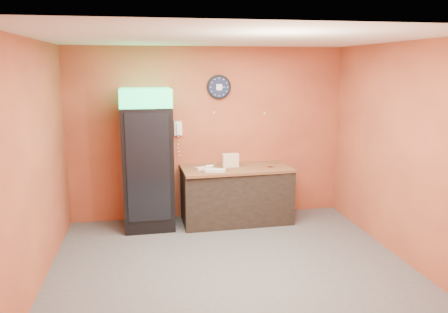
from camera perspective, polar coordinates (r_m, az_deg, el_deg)
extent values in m
plane|color=#47474C|center=(5.70, 0.92, -14.15)|extent=(4.50, 4.50, 0.00)
cube|color=#BE5A35|center=(7.19, -2.08, 3.00)|extent=(4.50, 0.02, 2.80)
cube|color=#BE5A35|center=(5.30, -23.64, -1.11)|extent=(0.02, 4.00, 2.80)
cube|color=#BE5A35|center=(6.08, 22.26, 0.54)|extent=(0.02, 4.00, 2.80)
cube|color=white|center=(5.14, 1.03, 15.21)|extent=(4.50, 4.00, 0.02)
cube|color=black|center=(6.86, -9.91, -1.45)|extent=(0.77, 0.77, 1.89)
cube|color=#1AE573|center=(6.70, -10.23, 7.59)|extent=(0.77, 0.77, 0.27)
cube|color=black|center=(6.47, -9.98, -1.52)|extent=(0.63, 0.03, 1.62)
cube|color=black|center=(7.10, 1.61, -5.13)|extent=(1.75, 0.82, 0.87)
cylinder|color=black|center=(7.11, -0.68, 9.07)|extent=(0.39, 0.05, 0.39)
cylinder|color=#0F1433|center=(7.09, -0.64, 9.06)|extent=(0.33, 0.01, 0.33)
cube|color=white|center=(7.08, -0.63, 9.05)|extent=(0.09, 0.00, 0.09)
cube|color=white|center=(7.08, -6.02, 3.68)|extent=(0.12, 0.07, 0.23)
cube|color=white|center=(7.03, -5.99, 3.62)|extent=(0.05, 0.04, 0.18)
cube|color=brown|center=(6.98, 1.63, -1.57)|extent=(1.77, 0.91, 0.04)
cube|color=beige|center=(6.98, 0.88, -1.15)|extent=(0.26, 0.10, 0.05)
cube|color=beige|center=(6.97, 0.88, -0.72)|extent=(0.26, 0.10, 0.05)
cube|color=beige|center=(6.96, 0.88, -0.28)|extent=(0.26, 0.10, 0.05)
cube|color=beige|center=(6.95, 0.88, 0.15)|extent=(0.26, 0.10, 0.05)
cube|color=silver|center=(6.66, -1.34, -1.86)|extent=(0.28, 0.15, 0.04)
cube|color=silver|center=(6.68, -1.05, -1.81)|extent=(0.32, 0.22, 0.04)
cube|color=silver|center=(6.84, -2.59, -1.52)|extent=(0.27, 0.17, 0.04)
cylinder|color=silver|center=(7.05, -1.15, -0.99)|extent=(0.06, 0.06, 0.06)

